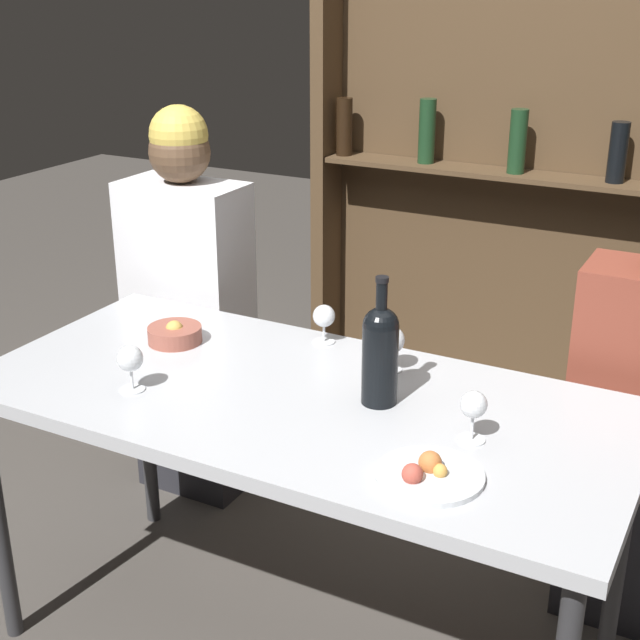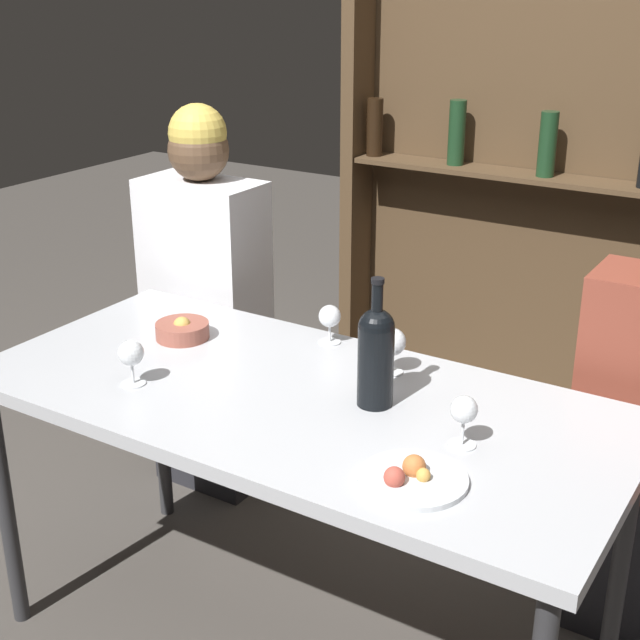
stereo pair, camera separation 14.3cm
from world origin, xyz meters
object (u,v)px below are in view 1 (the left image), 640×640
snack_bowl (175,334)px  seated_person_left (189,315)px  wine_bottle (380,351)px  food_plate_0 (428,473)px  wine_glass_0 (474,407)px  wine_glass_1 (130,360)px  wine_glass_3 (324,318)px  wine_glass_2 (391,341)px

snack_bowl → seated_person_left: bearing=122.5°
wine_bottle → food_plate_0: bearing=-49.0°
wine_glass_0 → snack_bowl: wine_glass_0 is taller
food_plate_0 → snack_bowl: bearing=159.3°
snack_bowl → wine_glass_1: bearing=-73.2°
wine_glass_1 → food_plate_0: size_ratio=0.52×
wine_bottle → seated_person_left: seated_person_left is taller
wine_glass_1 → snack_bowl: size_ratio=0.79×
wine_glass_1 → wine_glass_3: bearing=60.2°
wine_glass_0 → wine_glass_1: bearing=-169.6°
wine_bottle → wine_glass_1: bearing=-158.2°
seated_person_left → snack_bowl: bearing=-57.5°
wine_glass_1 → wine_glass_3: 0.54m
wine_glass_0 → wine_glass_1: 0.81m
wine_bottle → wine_glass_2: wine_bottle is taller
wine_glass_3 → snack_bowl: bearing=-152.6°
wine_glass_3 → food_plate_0: (0.50, -0.51, -0.06)m
wine_glass_0 → wine_glass_2: (-0.30, 0.24, -0.00)m
wine_glass_0 → wine_glass_3: 0.62m
wine_glass_0 → wine_glass_3: size_ratio=1.08×
wine_glass_1 → seated_person_left: seated_person_left is taller
wine_bottle → wine_glass_2: bearing=105.3°
wine_bottle → wine_glass_2: 0.18m
wine_glass_2 → snack_bowl: wine_glass_2 is taller
wine_glass_2 → food_plate_0: wine_glass_2 is taller
wine_glass_3 → wine_glass_1: bearing=-119.8°
wine_glass_0 → wine_glass_2: bearing=140.6°
wine_glass_3 → wine_glass_2: bearing=-19.4°
wine_glass_1 → wine_glass_3: size_ratio=1.07×
wine_glass_0 → food_plate_0: bearing=-98.1°
wine_bottle → food_plate_0: wine_bottle is taller
wine_bottle → seated_person_left: (-0.92, 0.52, -0.26)m
wine_glass_3 → food_plate_0: size_ratio=0.49×
wine_glass_0 → seated_person_left: 1.32m
wine_glass_1 → food_plate_0: bearing=-2.8°
food_plate_0 → snack_bowl: (-0.86, 0.32, 0.01)m
food_plate_0 → seated_person_left: seated_person_left is taller
wine_glass_2 → seated_person_left: size_ratio=0.09×
food_plate_0 → wine_bottle: bearing=131.0°
wine_glass_1 → food_plate_0: 0.77m
food_plate_0 → seated_person_left: size_ratio=0.17×
wine_glass_3 → seated_person_left: seated_person_left is taller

